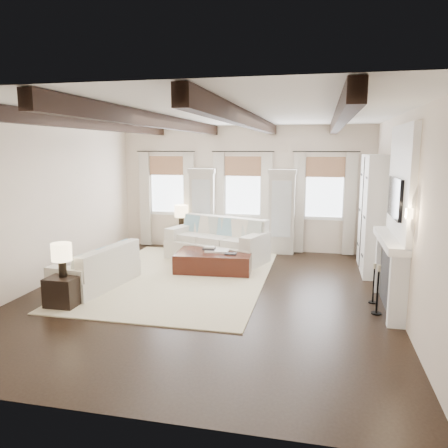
% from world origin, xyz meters
% --- Properties ---
extents(ground, '(7.50, 7.50, 0.00)m').
position_xyz_m(ground, '(0.00, 0.00, 0.00)').
color(ground, black).
rests_on(ground, ground).
extents(room_shell, '(6.54, 7.54, 3.22)m').
position_xyz_m(room_shell, '(0.75, 0.90, 1.89)').
color(room_shell, '#EFDCC7').
rests_on(room_shell, ground).
extents(area_rug, '(3.49, 4.94, 0.02)m').
position_xyz_m(area_rug, '(-0.81, 0.89, 0.01)').
color(area_rug, beige).
rests_on(area_rug, ground).
extents(sofa_back, '(2.55, 1.75, 1.00)m').
position_xyz_m(sofa_back, '(-0.38, 2.50, 0.41)').
color(sofa_back, silver).
rests_on(sofa_back, ground).
extents(sofa_left, '(1.09, 1.95, 0.80)m').
position_xyz_m(sofa_left, '(-2.13, -0.02, 0.33)').
color(sofa_left, silver).
rests_on(sofa_left, ground).
extents(ottoman, '(1.67, 1.11, 0.42)m').
position_xyz_m(ottoman, '(-0.24, 1.54, 0.21)').
color(ottoman, black).
rests_on(ottoman, ground).
extents(tray, '(0.52, 0.41, 0.04)m').
position_xyz_m(tray, '(-0.19, 1.61, 0.44)').
color(tray, white).
rests_on(tray, ottoman).
extents(book_lower, '(0.27, 0.22, 0.04)m').
position_xyz_m(book_lower, '(-0.36, 1.56, 0.48)').
color(book_lower, '#262628').
rests_on(book_lower, tray).
extents(book_upper, '(0.23, 0.18, 0.03)m').
position_xyz_m(book_upper, '(-0.35, 1.57, 0.52)').
color(book_upper, beige).
rests_on(book_upper, book_lower).
extents(book_loose, '(0.25, 0.19, 0.03)m').
position_xyz_m(book_loose, '(0.15, 1.40, 0.44)').
color(book_loose, '#262628').
rests_on(book_loose, ottoman).
extents(side_table_front, '(0.51, 0.51, 0.51)m').
position_xyz_m(side_table_front, '(-2.21, -1.08, 0.25)').
color(side_table_front, black).
rests_on(side_table_front, ground).
extents(lamp_front, '(0.33, 0.33, 0.57)m').
position_xyz_m(lamp_front, '(-2.21, -1.08, 0.90)').
color(lamp_front, black).
rests_on(lamp_front, side_table_front).
extents(side_table_back, '(0.39, 0.39, 0.58)m').
position_xyz_m(side_table_back, '(-1.56, 3.34, 0.29)').
color(side_table_back, black).
rests_on(side_table_back, ground).
extents(lamp_back, '(0.35, 0.35, 0.60)m').
position_xyz_m(lamp_back, '(-1.56, 3.34, 0.99)').
color(lamp_back, black).
rests_on(lamp_back, side_table_back).
extents(candlestick_near, '(0.16, 0.16, 0.81)m').
position_xyz_m(candlestick_near, '(2.90, -0.33, 0.34)').
color(candlestick_near, black).
rests_on(candlestick_near, ground).
extents(candlestick_far, '(0.14, 0.14, 0.70)m').
position_xyz_m(candlestick_far, '(2.90, 0.19, 0.29)').
color(candlestick_far, black).
rests_on(candlestick_far, ground).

